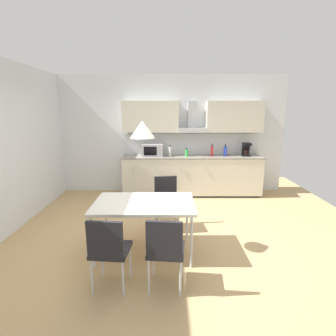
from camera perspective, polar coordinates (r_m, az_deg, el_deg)
ground_plane at (r=4.15m, az=-2.11°, el=-15.92°), size 7.20×7.81×0.02m
wall_back at (r=6.33m, az=-1.42°, el=7.24°), size 5.76×0.10×2.76m
kitchen_counter at (r=6.16m, az=4.98°, el=-1.56°), size 3.20×0.62×0.93m
backsplash_tile at (r=6.31m, az=4.88°, el=5.26°), size 3.18×0.02×0.48m
upper_wall_cabinets at (r=6.11m, az=5.12°, el=10.98°), size 3.18×0.40×0.70m
microwave at (r=6.03m, az=-3.60°, el=3.95°), size 0.48×0.35×0.28m
coffee_maker at (r=6.31m, az=16.46°, el=3.93°), size 0.18×0.19×0.30m
bottle_white at (r=5.99m, az=0.25°, el=3.64°), size 0.06×0.06×0.26m
bottle_green at (r=5.99m, az=3.87°, el=3.34°), size 0.07×0.07×0.20m
bottle_red at (r=6.12m, az=9.35°, el=3.75°), size 0.06×0.06×0.28m
bottle_blue at (r=6.17m, az=12.17°, el=3.66°), size 0.08×0.08×0.27m
dining_table at (r=3.62m, az=-5.41°, el=-8.13°), size 1.36×0.87×0.74m
chair_far_right at (r=4.43m, az=-0.58°, el=-6.35°), size 0.44×0.44×0.87m
chair_near_left at (r=3.00m, az=-13.00°, el=-16.42°), size 0.43×0.43×0.87m
chair_near_right at (r=2.94m, az=-0.77°, el=-16.80°), size 0.44×0.44×0.87m
pendant_lamp at (r=3.40m, az=-5.77°, el=8.37°), size 0.32×0.32×0.22m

